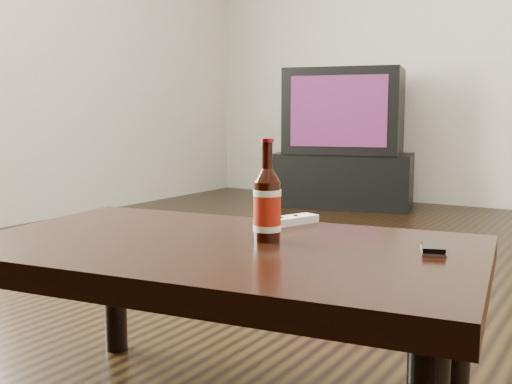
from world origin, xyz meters
The scene contains 8 objects.
floor centered at (0.00, 0.00, -0.01)m, with size 5.00×6.00×0.01m, color black.
wall_back centered at (0.00, 3.01, 1.35)m, with size 5.00×0.02×2.70m, color beige.
tv_stand centered at (-1.03, 2.48, 0.21)m, with size 1.04×0.52×0.42m, color black.
tv centered at (-1.03, 2.48, 0.74)m, with size 0.97×0.73×0.65m.
coffee_table centered at (0.10, -0.75, 0.37)m, with size 1.23×0.82×0.43m.
beer_bottle centered at (0.18, -0.68, 0.51)m, with size 0.07×0.07×0.23m.
phone centered at (0.53, -0.59, 0.44)m, with size 0.08×0.11×0.02m.
remote centered at (0.12, -0.48, 0.44)m, with size 0.11×0.19×0.02m.
Camera 1 is at (0.87, -1.83, 0.71)m, focal length 42.00 mm.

